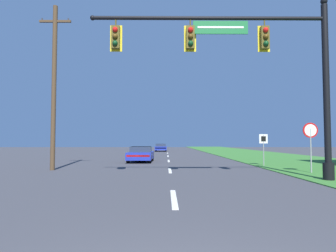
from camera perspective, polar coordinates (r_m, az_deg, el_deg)
name	(u,v)px	position (r m, az deg, el deg)	size (l,w,h in m)	color
grass_verge_right	(265,156)	(34.24, 17.94, -5.44)	(10.00, 110.00, 0.04)	#38752D
road_center_line	(169,161)	(24.53, 0.13, -6.67)	(0.16, 34.80, 0.01)	silver
signal_mast	(259,65)	(13.17, 17.02, 11.07)	(10.00, 0.47, 7.57)	black
car_ahead	(141,154)	(23.68, -5.18, -5.34)	(1.88, 4.31, 1.19)	black
far_car	(161,147)	(48.07, -1.37, -4.12)	(1.82, 4.63, 1.19)	black
stop_sign	(310,136)	(16.67, 25.50, -1.76)	(0.76, 0.07, 2.50)	gray
route_sign_post	(263,143)	(20.46, 17.72, -3.01)	(0.55, 0.06, 2.03)	gray
utility_pole_near	(54,84)	(18.29, -20.90, 7.46)	(1.80, 0.26, 9.38)	#4C3823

